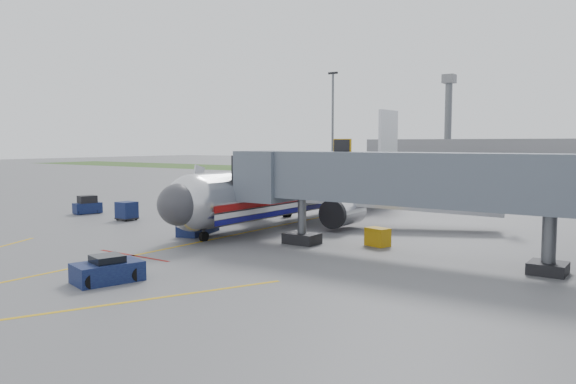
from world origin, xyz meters
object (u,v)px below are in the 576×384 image
Objects in this scene: belt_loader at (199,226)px; ramp_worker at (288,207)px; pushback_tug at (108,271)px; baggage_tug at (87,206)px; airliner at (310,189)px.

belt_loader is 12.10m from ramp_worker.
baggage_tug reaches higher than pushback_tug.
airliner is 11.63m from belt_loader.
ramp_worker is at bearing 162.93° from airliner.
ramp_worker is at bearing 92.31° from belt_loader.
belt_loader reaches higher than ramp_worker.
baggage_tug is at bearing -169.98° from ramp_worker.
pushback_tug is 2.06× the size of ramp_worker.
baggage_tug is 18.93m from ramp_worker.
baggage_tug is at bearing -155.88° from airliner.
belt_loader reaches higher than pushback_tug.
belt_loader is at bearing -102.71° from airliner.
airliner reaches higher than pushback_tug.
airliner is at bearing 24.12° from baggage_tug.
airliner is at bearing 77.29° from belt_loader.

